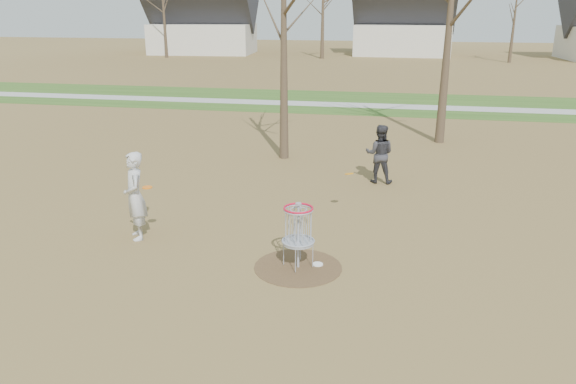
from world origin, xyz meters
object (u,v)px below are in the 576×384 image
object	(u,v)px
player_standing	(135,196)
disc_grounded	(318,264)
player_throwing	(380,154)
disc_golf_basket	(298,226)

from	to	relation	value
player_standing	disc_grounded	bearing A→B (deg)	48.88
player_throwing	disc_golf_basket	distance (m)	6.37
disc_grounded	disc_golf_basket	bearing A→B (deg)	-154.97
player_throwing	disc_grounded	bearing A→B (deg)	83.34
player_standing	disc_grounded	distance (m)	4.41
disc_golf_basket	player_standing	bearing A→B (deg)	167.95
player_standing	disc_golf_basket	size ratio (longest dim) A/B	1.49
player_throwing	disc_golf_basket	size ratio (longest dim) A/B	1.31
player_standing	player_throwing	world-z (taller)	player_standing
player_standing	player_throwing	bearing A→B (deg)	103.40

